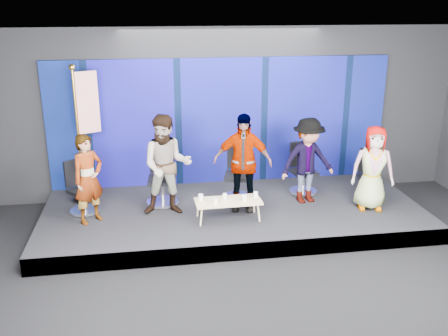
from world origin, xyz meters
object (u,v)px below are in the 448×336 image
Objects in this scene: chair_c at (238,181)px; mug_c at (225,196)px; panelist_b at (167,165)px; panelist_e at (373,168)px; coffee_table at (228,202)px; mug_e at (256,194)px; chair_d at (302,176)px; chair_e at (369,183)px; chair_a at (82,195)px; panelist_d at (308,161)px; panelist_a at (88,179)px; flag_stand at (85,130)px; mug_a at (201,197)px; chair_b at (162,185)px; mug_d at (244,198)px; mug_b at (215,201)px; panelist_c at (243,162)px.

chair_c is 0.91m from mug_c.
panelist_e is at bearing -0.71° from panelist_b.
mug_e is at bearing 9.88° from coffee_table.
mug_c is at bearing 178.18° from mug_e.
chair_c is 2.52m from panelist_e.
chair_d is 1.05× the size of chair_e.
chair_e reaches higher than mug_e.
chair_d is 1.99m from coffee_table.
chair_a is 4.21m from panelist_d.
panelist_a is at bearing -178.89° from chair_d.
panelist_e reaches higher than chair_e.
panelist_b is 1.17× the size of panelist_e.
flag_stand is at bearing 157.58° from mug_e.
panelist_d is at bearing 24.18° from mug_e.
mug_a is at bearing -119.27° from chair_c.
panelist_b is at bearing 148.29° from mug_a.
flag_stand reaches higher than mug_e.
mug_e is at bearing -165.88° from panelist_d.
panelist_e is 3.18m from mug_a.
panelist_a is at bearing -167.83° from panelist_e.
panelist_a reaches higher than panelist_e.
flag_stand is (0.09, 0.60, 1.06)m from chair_a.
chair_c is 1.10× the size of chair_d.
flag_stand reaches higher than chair_c.
chair_b is at bearing 172.94° from chair_d.
panelist_a is 14.76× the size of mug_a.
chair_e is at bearing 13.57° from mug_d.
mug_e is at bearing -165.66° from panelist_e.
panelist_a reaches higher than chair_e.
mug_b is 2.85m from flag_stand.
panelist_b is at bearing -145.19° from chair_c.
panelist_d reaches higher than mug_b.
panelist_a is 0.86× the size of panelist_b.
flag_stand is at bearing 147.07° from mug_b.
chair_e is (2.53, 0.14, -0.58)m from panelist_c.
panelist_b is 1.48m from mug_d.
chair_d is (4.26, 0.34, 0.01)m from chair_a.
panelist_a is 1.21m from flag_stand.
mug_d is at bearing -11.00° from mug_a.
panelist_a is at bearing 169.33° from mug_b.
chair_e is 11.25× the size of mug_c.
panelist_a reaches higher than chair_c.
coffee_table is at bearing -113.33° from panelist_c.
chair_d is 0.62× the size of panelist_d.
mug_d is (0.32, -0.17, 0.01)m from mug_c.
coffee_table is at bearing -9.88° from mug_a.
chair_c reaches higher than mug_a.
chair_e reaches higher than mug_b.
panelist_a is at bearing -151.68° from chair_c.
panelist_e is (2.35, -0.33, -0.12)m from panelist_c.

